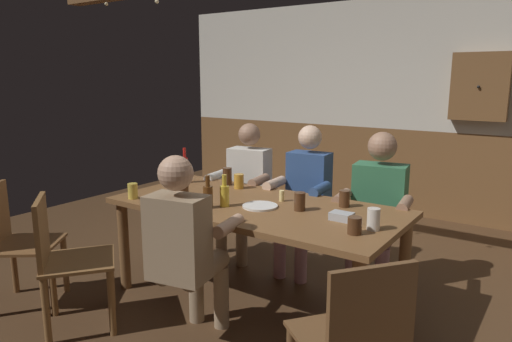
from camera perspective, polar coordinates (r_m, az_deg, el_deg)
The scene contains 25 objects.
ground_plane at distance 3.57m, azimuth -0.15°, elevation -15.45°, with size 7.09×7.09×0.00m, color #4C331E.
back_wall_upper at distance 5.79m, azimuth 16.69°, elevation 12.38°, with size 5.91×0.12×1.49m, color beige.
back_wall_wainscot at distance 5.89m, azimuth 16.00°, elevation 0.14°, with size 5.91×0.12×1.01m, color brown.
dining_table at distance 3.34m, azimuth -0.00°, elevation -5.47°, with size 2.06×0.98×0.73m.
person_0 at distance 4.24m, azimuth -1.30°, elevation -1.64°, with size 0.54×0.54×1.20m.
person_1 at distance 3.92m, azimuth 5.98°, elevation -2.69°, with size 0.50×0.52×1.22m.
person_2 at distance 3.68m, azimuth 14.59°, elevation -3.81°, with size 0.57×0.58×1.21m.
person_3 at distance 2.82m, azimuth -8.56°, elevation -8.69°, with size 0.53×0.56×1.19m.
chair_empty_near_right at distance 3.75m, azimuth -27.48°, elevation -7.60°, with size 0.62×0.62×0.88m.
chair_empty_near_left at distance 3.28m, azimuth -22.30°, elevation -9.83°, with size 0.62×0.62×0.88m.
table_candle at distance 3.39m, azimuth 3.16°, elevation -3.04°, with size 0.04×0.04×0.08m, color #F9E08C.
condiment_caddy at distance 3.00m, azimuth 10.40°, elevation -5.46°, with size 0.14×0.10×0.05m, color #B2B7BC.
plate_0 at distance 3.24m, azimuth 0.50°, elevation -4.30°, with size 0.24×0.24×0.01m, color white.
bottle_0 at distance 4.00m, azimuth -8.66°, elevation 0.26°, with size 0.05×0.05×0.30m.
bottle_1 at distance 3.25m, azimuth -3.86°, elevation -2.85°, with size 0.07×0.07×0.22m.
bottle_2 at distance 3.22m, azimuth -5.88°, elevation -3.01°, with size 0.07×0.07×0.23m.
pint_glass_0 at distance 3.77m, azimuth -2.10°, elevation -1.26°, with size 0.08×0.08×0.12m, color gold.
pint_glass_1 at distance 3.89m, azimuth -3.52°, elevation -0.66°, with size 0.08×0.08×0.14m, color #4C2D19.
pint_glass_2 at distance 3.29m, azimuth 10.73°, elevation -3.33°, with size 0.07×0.07×0.12m, color #4C2D19.
pint_glass_3 at distance 3.16m, azimuth 5.36°, elevation -3.72°, with size 0.08×0.08×0.13m, color #4C2D19.
pint_glass_4 at distance 3.54m, azimuth -8.88°, elevation -1.92°, with size 0.08×0.08×0.15m, color #4C2D19.
pint_glass_5 at distance 3.57m, azimuth -14.79°, elevation -2.37°, with size 0.07×0.07×0.11m, color #E5C64C.
pint_glass_6 at distance 2.85m, azimuth 14.14°, elevation -5.71°, with size 0.08×0.08×0.13m, color white.
pint_glass_7 at distance 2.75m, azimuth 11.93°, elevation -6.52°, with size 0.08×0.08×0.10m, color #4C2D19.
wall_dart_cabinet at distance 5.44m, azimuth 25.62°, elevation 9.26°, with size 0.56×0.15×0.70m.
Camera 1 is at (1.81, -2.62, 1.62)m, focal length 32.81 mm.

